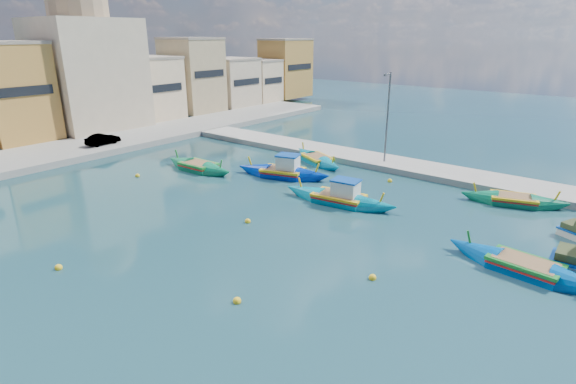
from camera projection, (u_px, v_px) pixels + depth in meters
ground at (332, 263)px, 22.70m from camera, size 160.00×160.00×0.00m
east_quay at (455, 175)px, 35.94m from camera, size 4.00×70.00×0.50m
north_quay at (40, 156)px, 41.31m from camera, size 80.00×8.00×0.60m
north_townhouses at (64, 92)px, 48.99m from camera, size 83.20×7.87×10.19m
church_block at (85, 58)px, 50.68m from camera, size 10.00×10.00×19.10m
quay_street_lamp at (387, 117)px, 37.67m from camera, size 1.18×0.16×8.00m
luzzu_turquoise_cabin at (339, 199)px, 30.61m from camera, size 2.89×8.64×2.72m
luzzu_blue_cabin at (283, 173)px, 36.28m from camera, size 4.27×8.38×2.89m
luzzu_cyan_mid at (317, 160)px, 40.36m from camera, size 4.92×7.63×2.25m
luzzu_green at (199, 167)px, 38.05m from camera, size 2.16×7.62×2.38m
luzzu_blue_south at (524, 268)px, 21.75m from camera, size 2.68×8.09×2.29m
luzzu_cyan_south at (513, 201)px, 30.47m from camera, size 3.83×7.26×2.19m
mooring_buoys at (243, 226)px, 26.95m from camera, size 23.16×23.08×0.36m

